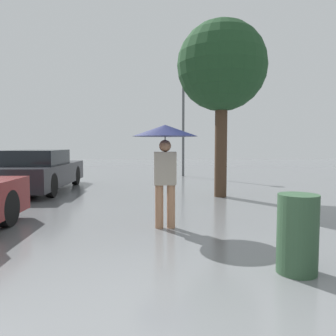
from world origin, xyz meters
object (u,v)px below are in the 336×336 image
tree (222,68)px  trash_bin (298,234)px  pedestrian (165,143)px  street_lamp (183,99)px  parked_car_farthest (40,171)px

tree → trash_bin: bearing=-92.7°
pedestrian → street_lamp: 9.60m
parked_car_farthest → street_lamp: street_lamp is taller
pedestrian → parked_car_farthest: bearing=128.0°
pedestrian → tree: 4.29m
pedestrian → street_lamp: street_lamp is taller
pedestrian → tree: (1.67, 3.37, 2.07)m
parked_car_farthest → trash_bin: bearing=-53.1°
pedestrian → parked_car_farthest: 6.23m
pedestrian → trash_bin: 2.70m
pedestrian → street_lamp: bearing=82.8°
parked_car_farthest → tree: (5.46, -1.49, 2.93)m
parked_car_farthest → trash_bin: size_ratio=5.12×
pedestrian → parked_car_farthest: pedestrian is taller
trash_bin → street_lamp: bearing=91.2°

